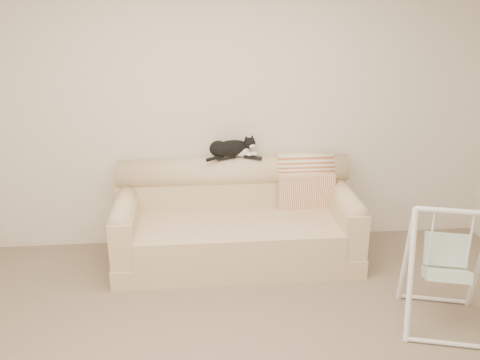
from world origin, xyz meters
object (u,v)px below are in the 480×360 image
at_px(sofa, 236,222).
at_px(remote_a, 226,158).
at_px(tuxedo_cat, 231,148).
at_px(baby_swing, 446,267).
at_px(remote_b, 253,157).

height_order(sofa, remote_a, remote_a).
relative_size(sofa, tuxedo_cat, 4.45).
relative_size(remote_a, baby_swing, 0.20).
bearing_deg(remote_a, sofa, -71.24).
distance_m(remote_a, remote_b, 0.25).
distance_m(remote_b, tuxedo_cat, 0.22).
relative_size(sofa, remote_a, 11.82).
bearing_deg(remote_a, tuxedo_cat, 14.57).
distance_m(tuxedo_cat, baby_swing, 2.11).
bearing_deg(baby_swing, sofa, 141.05).
bearing_deg(sofa, remote_a, 108.76).
bearing_deg(remote_b, baby_swing, -47.42).
bearing_deg(sofa, remote_b, 50.38).
relative_size(remote_b, tuxedo_cat, 0.36).
bearing_deg(sofa, tuxedo_cat, 96.13).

